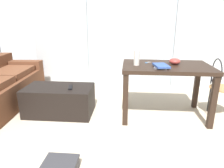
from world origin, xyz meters
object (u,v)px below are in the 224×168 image
Objects in this scene: coffee_table at (60,100)px; scissors at (147,63)px; bowl at (175,61)px; wire_chair at (221,82)px; shoebox at (61,167)px; bottle_near at (137,57)px; tv_remote_primary at (70,87)px; craft_table at (166,73)px; book_stack at (161,66)px.

scissors is (1.28, 0.20, 0.55)m from coffee_table.
bowl reaches higher than scissors.
wire_chair reaches higher than shoebox.
bottle_near is 2.45× the size of scissors.
coffee_table is 5.69× the size of tv_remote_primary.
bowl is 0.38m from scissors.
bottle_near reaches higher than bowl.
craft_table reaches higher than tv_remote_primary.
bottle_near is at bearing -9.35° from tv_remote_primary.
craft_table is 4.96× the size of bottle_near.
craft_table is 7.85× the size of bowl.
bowl reaches higher than shoebox.
coffee_table is 2.33m from wire_chair.
craft_table is at bearing 59.95° from book_stack.
coffee_table is 9.91× the size of scissors.
book_stack reaches higher than tv_remote_primary.
tv_remote_primary is at bearing 100.81° from shoebox.
bowl reaches higher than craft_table.
bottle_near is (-1.19, -0.08, 0.35)m from wire_chair.
shoebox is at bearing -119.13° from bottle_near.
wire_chair is 2.12m from tv_remote_primary.
tv_remote_primary is at bearing -168.07° from scissors.
scissors is (-0.37, 0.08, -0.04)m from bowl.
book_stack is at bearing -120.05° from craft_table.
coffee_table is 4.04× the size of bottle_near.
wire_chair is at bearing -5.57° from scissors.
bottle_near reaches higher than tv_remote_primary.
coffee_table is at bearing 175.66° from book_stack.
book_stack is (1.44, -0.11, 0.57)m from coffee_table.
craft_table is 0.20m from bowl.
wire_chair is 8.64× the size of scissors.
scissors is 1.17m from tv_remote_primary.
bowl is 0.52× the size of book_stack.
shoebox is at bearing -71.23° from coffee_table.
coffee_table is 1.60m from craft_table.
wire_chair is 4.96× the size of tv_remote_primary.
craft_table is 0.78m from wire_chair.
bowl is 0.50× the size of shoebox.
scissors reaches higher than shoebox.
tv_remote_primary is at bearing 176.47° from book_stack.
bottle_near is at bearing 60.87° from shoebox.
bottle_near is at bearing -176.38° from wire_chair.
bottle_near is 1.03m from tv_remote_primary.
tv_remote_primary is 0.56× the size of shoebox.
scissors reaches higher than coffee_table.
coffee_table is 6.40× the size of bowl.
bottle_near is 0.82× the size of book_stack.
scissors is at bearing 167.92° from bowl.
wire_chair is 3.52× the size of bottle_near.
book_stack is (0.31, -0.13, -0.08)m from bottle_near.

